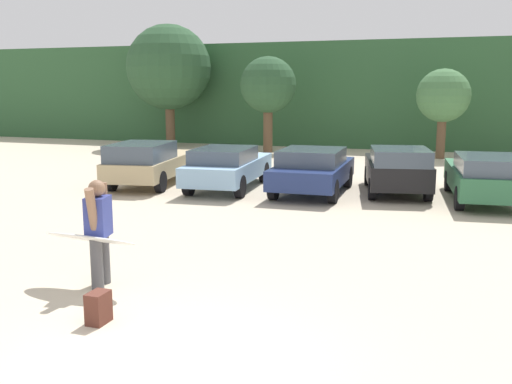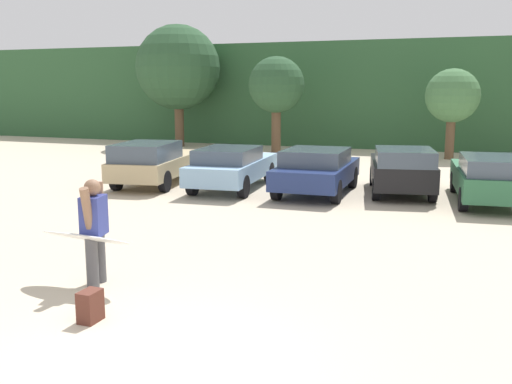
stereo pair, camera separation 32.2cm
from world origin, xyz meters
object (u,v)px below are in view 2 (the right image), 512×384
(parked_car_tan, at_px, (155,162))
(parked_car_sky_blue, at_px, (232,166))
(parked_car_forest_green, at_px, (490,177))
(surfboard_white, at_px, (85,237))
(backpack_dropped, at_px, (90,306))
(person_adult, at_px, (94,226))
(parked_car_black, at_px, (402,169))
(parked_car_navy, at_px, (317,170))

(parked_car_tan, height_order, parked_car_sky_blue, parked_car_tan)
(parked_car_sky_blue, height_order, parked_car_forest_green, parked_car_forest_green)
(parked_car_tan, bearing_deg, parked_car_forest_green, -96.47)
(surfboard_white, bearing_deg, backpack_dropped, 131.81)
(parked_car_tan, relative_size, surfboard_white, 2.80)
(backpack_dropped, bearing_deg, parked_car_sky_blue, 102.59)
(parked_car_sky_blue, xyz_separation_m, backpack_dropped, (2.38, -10.65, -0.52))
(person_adult, bearing_deg, surfboard_white, 45.92)
(surfboard_white, relative_size, backpack_dropped, 3.97)
(person_adult, distance_m, surfboard_white, 0.23)
(parked_car_tan, xyz_separation_m, person_adult, (4.27, -9.16, 0.22))
(parked_car_tan, height_order, person_adult, person_adult)
(parked_car_sky_blue, height_order, parked_car_black, parked_car_black)
(parked_car_tan, distance_m, parked_car_sky_blue, 2.76)
(parked_car_sky_blue, distance_m, parked_car_forest_green, 7.75)
(parked_car_sky_blue, xyz_separation_m, parked_car_black, (5.24, 0.91, 0.04))
(parked_car_tan, relative_size, parked_car_black, 1.19)
(parked_car_forest_green, xyz_separation_m, surfboard_white, (-6.30, -9.80, 0.08))
(parked_car_sky_blue, bearing_deg, surfboard_white, -176.47)
(parked_car_navy, relative_size, surfboard_white, 2.41)
(parked_car_tan, relative_size, person_adult, 2.81)
(parked_car_tan, bearing_deg, person_adult, -164.20)
(parked_car_tan, xyz_separation_m, parked_car_sky_blue, (2.75, 0.15, -0.04))
(parked_car_black, bearing_deg, parked_car_forest_green, -114.07)
(surfboard_white, xyz_separation_m, backpack_dropped, (0.94, -1.19, -0.61))
(person_adult, bearing_deg, parked_car_tan, -77.95)
(parked_car_tan, distance_m, backpack_dropped, 11.69)
(parked_car_sky_blue, distance_m, person_adult, 9.44)
(parked_car_black, distance_m, person_adult, 10.89)
(parked_car_tan, bearing_deg, parked_car_black, -91.58)
(parked_car_tan, distance_m, parked_car_navy, 5.54)
(surfboard_white, bearing_deg, parked_car_forest_green, -119.37)
(parked_car_navy, distance_m, parked_car_black, 2.59)
(parked_car_navy, xyz_separation_m, person_adult, (-1.26, -9.41, 0.25))
(parked_car_tan, height_order, parked_car_navy, parked_car_tan)
(parked_car_sky_blue, relative_size, person_adult, 2.69)
(parked_car_black, height_order, parked_car_forest_green, parked_car_black)
(parked_car_black, bearing_deg, parked_car_sky_blue, 88.65)
(parked_car_forest_green, height_order, surfboard_white, parked_car_forest_green)
(parked_car_black, height_order, backpack_dropped, parked_car_black)
(parked_car_sky_blue, distance_m, parked_car_navy, 2.79)
(person_adult, height_order, backpack_dropped, person_adult)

